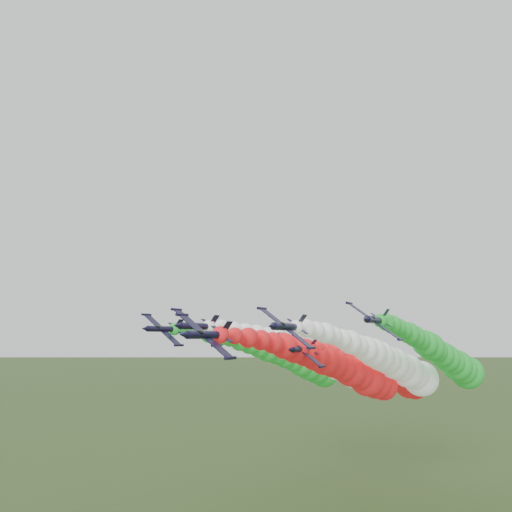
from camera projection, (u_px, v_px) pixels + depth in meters
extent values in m
cylinder|color=black|center=(207.00, 335.00, 68.71)|extent=(1.59, 9.29, 1.59)
cone|color=black|center=(183.00, 335.00, 63.91)|extent=(1.44, 1.86, 1.44)
cone|color=black|center=(226.00, 335.00, 73.15)|extent=(1.44, 0.93, 1.44)
ellipsoid|color=black|center=(200.00, 332.00, 66.84)|extent=(1.05, 1.94, 1.00)
cube|color=black|center=(205.00, 336.00, 68.55)|extent=(8.07, 1.96, 5.97)
cylinder|color=black|center=(182.00, 315.00, 70.83)|extent=(0.64, 2.69, 0.64)
cylinder|color=black|center=(230.00, 358.00, 66.28)|extent=(0.64, 2.69, 0.64)
cube|color=black|center=(226.00, 328.00, 71.99)|extent=(1.52, 1.55, 2.00)
cube|color=black|center=(222.00, 334.00, 72.13)|extent=(3.22, 1.14, 2.41)
sphere|color=red|center=(220.00, 335.00, 71.88)|extent=(2.54, 2.54, 2.54)
sphere|color=red|center=(235.00, 336.00, 75.47)|extent=(2.57, 2.57, 2.57)
sphere|color=red|center=(248.00, 338.00, 79.00)|extent=(3.24, 3.24, 3.24)
sphere|color=red|center=(261.00, 340.00, 82.49)|extent=(3.40, 3.40, 3.40)
sphere|color=red|center=(273.00, 343.00, 85.95)|extent=(3.74, 3.74, 3.74)
sphere|color=red|center=(284.00, 346.00, 89.36)|extent=(4.72, 4.72, 4.72)
sphere|color=red|center=(295.00, 349.00, 92.73)|extent=(5.24, 5.24, 5.24)
sphere|color=red|center=(305.00, 352.00, 96.07)|extent=(5.31, 5.31, 5.31)
sphere|color=red|center=(315.00, 356.00, 99.37)|extent=(5.83, 5.83, 5.83)
sphere|color=red|center=(324.00, 359.00, 102.64)|extent=(6.44, 6.44, 6.44)
sphere|color=red|center=(333.00, 363.00, 105.87)|extent=(6.19, 6.19, 6.19)
sphere|color=red|center=(342.00, 367.00, 109.06)|extent=(6.22, 6.22, 6.22)
sphere|color=red|center=(351.00, 370.00, 112.22)|extent=(7.24, 7.24, 7.24)
sphere|color=red|center=(359.00, 374.00, 115.35)|extent=(7.01, 7.01, 7.01)
sphere|color=red|center=(367.00, 378.00, 118.44)|extent=(8.61, 8.61, 8.61)
sphere|color=red|center=(375.00, 382.00, 121.50)|extent=(8.08, 8.08, 8.08)
sphere|color=red|center=(383.00, 385.00, 124.52)|extent=(7.28, 7.28, 7.28)
cylinder|color=black|center=(197.00, 326.00, 81.53)|extent=(1.59, 9.29, 1.59)
cone|color=black|center=(177.00, 326.00, 76.73)|extent=(1.44, 1.86, 1.44)
cone|color=black|center=(214.00, 327.00, 85.97)|extent=(1.44, 0.93, 1.44)
ellipsoid|color=black|center=(191.00, 324.00, 79.66)|extent=(1.05, 1.94, 1.00)
cube|color=black|center=(196.00, 327.00, 81.37)|extent=(8.07, 1.96, 5.97)
cylinder|color=black|center=(176.00, 310.00, 83.65)|extent=(0.64, 2.69, 0.64)
cylinder|color=black|center=(216.00, 345.00, 79.09)|extent=(0.64, 2.69, 0.64)
cube|color=black|center=(214.00, 321.00, 84.80)|extent=(1.52, 1.55, 2.00)
cube|color=black|center=(210.00, 326.00, 84.95)|extent=(3.22, 1.14, 2.41)
sphere|color=white|center=(209.00, 327.00, 84.70)|extent=(2.29, 2.29, 2.29)
sphere|color=white|center=(222.00, 328.00, 88.28)|extent=(2.90, 2.90, 2.90)
sphere|color=white|center=(234.00, 330.00, 91.82)|extent=(3.04, 3.04, 3.04)
sphere|color=white|center=(245.00, 332.00, 95.31)|extent=(3.42, 3.42, 3.42)
sphere|color=white|center=(256.00, 335.00, 98.76)|extent=(3.99, 3.99, 3.99)
sphere|color=white|center=(266.00, 338.00, 102.17)|extent=(4.29, 4.29, 4.29)
sphere|color=white|center=(276.00, 341.00, 105.55)|extent=(4.76, 4.76, 4.76)
sphere|color=white|center=(286.00, 344.00, 108.89)|extent=(4.98, 4.98, 4.98)
sphere|color=white|center=(295.00, 347.00, 112.19)|extent=(5.71, 5.71, 5.71)
sphere|color=white|center=(304.00, 351.00, 115.45)|extent=(5.14, 5.14, 5.14)
sphere|color=white|center=(313.00, 354.00, 118.68)|extent=(5.77, 5.77, 5.77)
sphere|color=white|center=(321.00, 358.00, 121.88)|extent=(6.73, 6.73, 6.73)
sphere|color=white|center=(329.00, 361.00, 125.04)|extent=(6.54, 6.54, 6.54)
sphere|color=white|center=(338.00, 365.00, 128.16)|extent=(7.81, 7.81, 7.81)
sphere|color=white|center=(345.00, 368.00, 131.26)|extent=(7.28, 7.28, 7.28)
sphere|color=white|center=(353.00, 372.00, 134.31)|extent=(8.52, 8.52, 8.52)
sphere|color=white|center=(361.00, 376.00, 137.34)|extent=(8.35, 8.35, 8.35)
cylinder|color=black|center=(287.00, 327.00, 74.65)|extent=(1.59, 9.29, 1.59)
cone|color=black|center=(271.00, 326.00, 69.85)|extent=(1.44, 1.86, 1.44)
cone|color=black|center=(300.00, 327.00, 79.09)|extent=(1.44, 0.93, 1.44)
ellipsoid|color=black|center=(283.00, 324.00, 72.78)|extent=(1.05, 1.94, 1.00)
cube|color=black|center=(286.00, 328.00, 74.49)|extent=(8.07, 1.96, 5.97)
cylinder|color=black|center=(262.00, 308.00, 76.77)|extent=(0.64, 2.69, 0.64)
cylinder|color=black|center=(311.00, 348.00, 72.21)|extent=(0.64, 2.69, 0.64)
cube|color=black|center=(301.00, 321.00, 77.92)|extent=(1.52, 1.55, 2.00)
cube|color=black|center=(298.00, 326.00, 78.07)|extent=(3.22, 1.14, 2.41)
sphere|color=white|center=(296.00, 327.00, 77.82)|extent=(2.25, 2.25, 2.25)
sphere|color=white|center=(306.00, 328.00, 81.40)|extent=(2.99, 2.99, 2.99)
sphere|color=white|center=(316.00, 330.00, 84.94)|extent=(3.12, 3.12, 3.12)
sphere|color=white|center=(325.00, 333.00, 88.43)|extent=(3.74, 3.74, 3.74)
sphere|color=white|center=(333.00, 336.00, 91.88)|extent=(3.38, 3.38, 3.38)
sphere|color=white|center=(342.00, 339.00, 95.29)|extent=(3.75, 3.75, 3.75)
sphere|color=white|center=(350.00, 342.00, 98.67)|extent=(4.71, 4.71, 4.71)
sphere|color=white|center=(358.00, 345.00, 102.01)|extent=(4.46, 4.46, 4.46)
sphere|color=white|center=(365.00, 349.00, 105.31)|extent=(5.41, 5.41, 5.41)
sphere|color=white|center=(373.00, 352.00, 108.57)|extent=(6.22, 6.22, 6.22)
sphere|color=white|center=(380.00, 356.00, 111.80)|extent=(6.56, 6.56, 6.56)
sphere|color=white|center=(387.00, 360.00, 115.00)|extent=(6.51, 6.51, 6.51)
sphere|color=white|center=(394.00, 363.00, 118.16)|extent=(7.26, 7.26, 7.26)
sphere|color=white|center=(401.00, 367.00, 121.28)|extent=(6.92, 6.92, 6.92)
sphere|color=white|center=(408.00, 371.00, 124.38)|extent=(8.12, 8.12, 8.12)
sphere|color=white|center=(414.00, 375.00, 127.43)|extent=(7.45, 7.45, 7.45)
sphere|color=white|center=(421.00, 378.00, 130.46)|extent=(9.14, 9.14, 9.14)
cylinder|color=black|center=(163.00, 329.00, 96.02)|extent=(1.59, 9.29, 1.59)
cone|color=black|center=(145.00, 329.00, 91.22)|extent=(1.44, 1.86, 1.44)
cone|color=black|center=(179.00, 329.00, 100.46)|extent=(1.44, 0.93, 1.44)
ellipsoid|color=black|center=(158.00, 327.00, 94.15)|extent=(1.05, 1.94, 1.00)
cube|color=black|center=(162.00, 330.00, 95.86)|extent=(8.07, 1.96, 5.97)
cylinder|color=black|center=(146.00, 315.00, 98.14)|extent=(0.64, 2.69, 0.64)
cylinder|color=black|center=(179.00, 345.00, 93.59)|extent=(0.64, 2.69, 0.64)
cube|color=black|center=(179.00, 324.00, 99.30)|extent=(1.52, 1.55, 2.00)
cube|color=black|center=(176.00, 329.00, 99.44)|extent=(3.22, 1.14, 2.41)
sphere|color=green|center=(175.00, 329.00, 99.19)|extent=(2.47, 2.47, 2.47)
sphere|color=green|center=(187.00, 330.00, 102.78)|extent=(2.64, 2.64, 2.64)
sphere|color=green|center=(198.00, 332.00, 106.31)|extent=(2.99, 2.99, 2.99)
sphere|color=green|center=(209.00, 334.00, 109.80)|extent=(4.09, 4.09, 4.09)
sphere|color=green|center=(220.00, 336.00, 113.25)|extent=(4.56, 4.56, 4.56)
sphere|color=green|center=(230.00, 338.00, 116.67)|extent=(3.87, 3.87, 3.87)
sphere|color=green|center=(240.00, 341.00, 120.04)|extent=(4.71, 4.71, 4.71)
sphere|color=green|center=(249.00, 344.00, 123.38)|extent=(4.97, 4.97, 4.97)
sphere|color=green|center=(258.00, 347.00, 126.68)|extent=(5.37, 5.37, 5.37)
sphere|color=green|center=(267.00, 350.00, 129.94)|extent=(6.14, 6.14, 6.14)
sphere|color=green|center=(276.00, 353.00, 133.17)|extent=(5.91, 5.91, 5.91)
sphere|color=green|center=(284.00, 356.00, 136.37)|extent=(6.25, 6.25, 6.25)
sphere|color=green|center=(292.00, 359.00, 139.53)|extent=(6.37, 6.37, 6.37)
sphere|color=green|center=(301.00, 363.00, 142.66)|extent=(7.58, 7.58, 7.58)
sphere|color=green|center=(308.00, 366.00, 145.75)|extent=(8.20, 8.20, 8.20)
sphere|color=green|center=(316.00, 369.00, 148.81)|extent=(8.29, 8.29, 8.29)
sphere|color=green|center=(324.00, 373.00, 151.83)|extent=(8.71, 8.71, 8.71)
cylinder|color=black|center=(375.00, 320.00, 80.04)|extent=(1.59, 9.29, 1.59)
cone|color=black|center=(366.00, 319.00, 75.24)|extent=(1.44, 1.86, 1.44)
cone|color=black|center=(382.00, 321.00, 84.48)|extent=(1.44, 0.93, 1.44)
ellipsoid|color=black|center=(373.00, 318.00, 78.17)|extent=(1.05, 1.94, 1.00)
cube|color=black|center=(374.00, 321.00, 79.88)|extent=(8.07, 1.96, 5.97)
cylinder|color=black|center=(349.00, 303.00, 82.16)|extent=(0.64, 2.69, 0.64)
cylinder|color=black|center=(400.00, 339.00, 77.61)|extent=(0.64, 2.69, 0.64)
cube|color=black|center=(385.00, 315.00, 83.32)|extent=(1.52, 1.55, 2.00)
cube|color=black|center=(381.00, 320.00, 83.46)|extent=(3.22, 1.14, 2.41)
sphere|color=green|center=(380.00, 321.00, 83.21)|extent=(2.26, 2.26, 2.26)
sphere|color=green|center=(386.00, 322.00, 86.80)|extent=(3.04, 3.04, 3.04)
sphere|color=green|center=(392.00, 324.00, 90.33)|extent=(3.39, 3.39, 3.39)
sphere|color=green|center=(398.00, 327.00, 93.82)|extent=(3.31, 3.31, 3.31)
sphere|color=green|center=(403.00, 330.00, 97.27)|extent=(3.49, 3.49, 3.49)
sphere|color=green|center=(409.00, 333.00, 100.69)|extent=(4.34, 4.34, 4.34)
sphere|color=green|center=(414.00, 336.00, 104.06)|extent=(4.48, 4.48, 4.48)
sphere|color=green|center=(420.00, 340.00, 107.40)|extent=(4.45, 4.45, 4.45)
sphere|color=green|center=(425.00, 343.00, 110.70)|extent=(5.74, 5.74, 5.74)
sphere|color=green|center=(430.00, 347.00, 113.96)|extent=(6.29, 6.29, 6.29)
sphere|color=green|center=(436.00, 350.00, 117.20)|extent=(5.51, 5.51, 5.51)
sphere|color=green|center=(441.00, 354.00, 120.39)|extent=(6.19, 6.19, 6.19)
sphere|color=green|center=(446.00, 358.00, 123.55)|extent=(6.71, 6.71, 6.71)
sphere|color=green|center=(451.00, 361.00, 126.68)|extent=(6.61, 6.61, 6.61)
sphere|color=green|center=(457.00, 365.00, 129.77)|extent=(7.84, 7.84, 7.84)
sphere|color=green|center=(462.00, 369.00, 132.83)|extent=(7.77, 7.77, 7.77)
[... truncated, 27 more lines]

